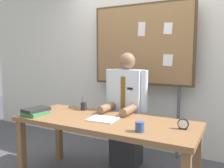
% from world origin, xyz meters
% --- Properties ---
extents(back_wall, '(6.40, 0.08, 2.70)m').
position_xyz_m(back_wall, '(0.00, 1.25, 1.35)').
color(back_wall, silver).
rests_on(back_wall, ground_plane).
extents(desk, '(1.89, 0.74, 0.73)m').
position_xyz_m(desk, '(0.00, 0.00, 0.65)').
color(desk, brown).
rests_on(desk, ground_plane).
extents(person, '(0.55, 0.56, 1.42)m').
position_xyz_m(person, '(0.00, 0.55, 0.66)').
color(person, '#2D2D33').
rests_on(person, ground_plane).
extents(bulletin_board, '(1.44, 0.09, 2.10)m').
position_xyz_m(bulletin_board, '(0.00, 1.04, 1.51)').
color(bulletin_board, '#4C3823').
rests_on(bulletin_board, ground_plane).
extents(book_stack, '(0.21, 0.30, 0.08)m').
position_xyz_m(book_stack, '(-0.76, -0.20, 0.77)').
color(book_stack, '#337F47').
rests_on(book_stack, desk).
extents(open_notebook, '(0.30, 0.26, 0.01)m').
position_xyz_m(open_notebook, '(-0.01, -0.02, 0.74)').
color(open_notebook, silver).
rests_on(open_notebook, desk).
extents(desk_clock, '(0.10, 0.04, 0.10)m').
position_xyz_m(desk_clock, '(0.78, 0.05, 0.78)').
color(desk_clock, black).
rests_on(desk_clock, desk).
extents(coffee_mug, '(0.08, 0.08, 0.09)m').
position_xyz_m(coffee_mug, '(0.47, -0.20, 0.78)').
color(coffee_mug, '#334C8C').
rests_on(coffee_mug, desk).
extents(pen_holder, '(0.07, 0.07, 0.16)m').
position_xyz_m(pen_holder, '(-0.43, 0.24, 0.78)').
color(pen_holder, '#262626').
rests_on(pen_holder, desk).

